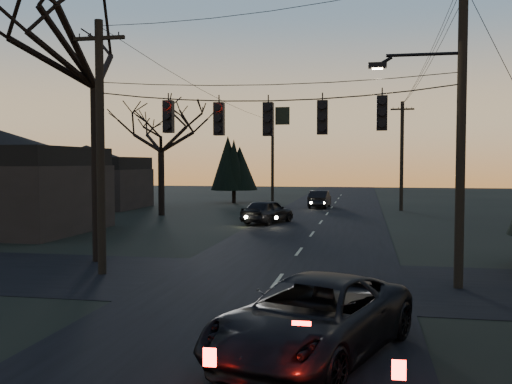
% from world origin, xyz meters
% --- Properties ---
extents(main_road, '(8.00, 120.00, 0.02)m').
position_xyz_m(main_road, '(0.00, 20.00, 0.01)').
color(main_road, black).
rests_on(main_road, ground).
extents(cross_road, '(60.00, 7.00, 0.02)m').
position_xyz_m(cross_road, '(0.00, 10.00, 0.01)').
color(cross_road, black).
rests_on(cross_road, ground).
extents(utility_pole_right, '(5.00, 0.30, 10.00)m').
position_xyz_m(utility_pole_right, '(5.50, 10.00, 0.00)').
color(utility_pole_right, black).
rests_on(utility_pole_right, ground).
extents(utility_pole_left, '(1.80, 0.30, 8.50)m').
position_xyz_m(utility_pole_left, '(-6.00, 10.00, 0.00)').
color(utility_pole_left, black).
rests_on(utility_pole_left, ground).
extents(utility_pole_far_r, '(1.80, 0.30, 8.50)m').
position_xyz_m(utility_pole_far_r, '(5.50, 38.00, 0.00)').
color(utility_pole_far_r, black).
rests_on(utility_pole_far_r, ground).
extents(utility_pole_far_l, '(0.30, 0.30, 8.00)m').
position_xyz_m(utility_pole_far_l, '(-6.00, 46.00, 0.00)').
color(utility_pole_far_l, black).
rests_on(utility_pole_far_l, ground).
extents(span_signal_assembly, '(11.50, 0.44, 1.62)m').
position_xyz_m(span_signal_assembly, '(-0.24, 10.00, 5.22)').
color(span_signal_assembly, black).
rests_on(span_signal_assembly, ground).
extents(bare_tree_left, '(9.35, 9.35, 13.14)m').
position_xyz_m(bare_tree_left, '(-7.28, 12.31, 9.19)').
color(bare_tree_left, black).
rests_on(bare_tree_left, ground).
extents(bare_tree_dist, '(6.20, 6.20, 9.09)m').
position_xyz_m(bare_tree_dist, '(-11.56, 30.76, 6.34)').
color(bare_tree_dist, black).
rests_on(bare_tree_dist, ground).
extents(evergreen_dist, '(3.45, 3.45, 5.52)m').
position_xyz_m(evergreen_dist, '(-9.27, 43.75, 3.35)').
color(evergreen_dist, black).
rests_on(evergreen_dist, ground).
extents(house_left_far, '(9.00, 7.00, 5.20)m').
position_xyz_m(house_left_far, '(-20.00, 36.00, 2.60)').
color(house_left_far, black).
rests_on(house_left_far, ground).
extents(suv_near, '(4.30, 5.97, 1.51)m').
position_xyz_m(suv_near, '(1.75, 3.13, 0.76)').
color(suv_near, black).
rests_on(suv_near, ground).
extents(sedan_oncoming_a, '(3.10, 4.69, 1.48)m').
position_xyz_m(sedan_oncoming_a, '(-3.20, 26.83, 0.74)').
color(sedan_oncoming_a, black).
rests_on(sedan_oncoming_a, ground).
extents(sedan_oncoming_b, '(1.66, 4.32, 1.40)m').
position_xyz_m(sedan_oncoming_b, '(-0.99, 39.71, 0.70)').
color(sedan_oncoming_b, black).
rests_on(sedan_oncoming_b, ground).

